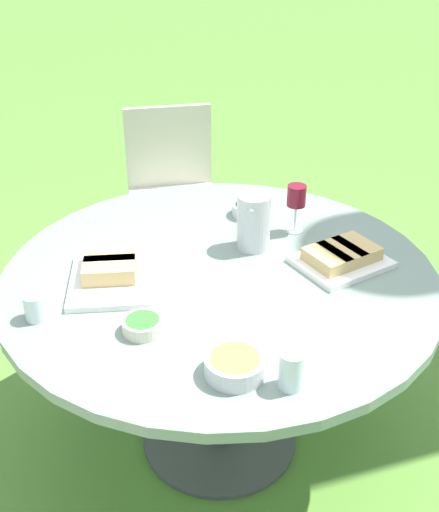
{
  "coord_description": "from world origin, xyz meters",
  "views": [
    {
      "loc": [
        1.72,
        0.42,
        1.85
      ],
      "look_at": [
        0.0,
        0.0,
        0.81
      ],
      "focal_mm": 45.0,
      "sensor_mm": 36.0,
      "label": 1
    }
  ],
  "objects_px": {
    "water_pitcher": "(254,222)",
    "wine_glass": "(296,198)",
    "dining_table": "(220,299)",
    "chair_near_left": "(173,183)"
  },
  "relations": [
    {
      "from": "chair_near_left",
      "to": "wine_glass",
      "type": "relative_size",
      "value": 4.92
    },
    {
      "from": "water_pitcher",
      "to": "wine_glass",
      "type": "bearing_deg",
      "value": 140.31
    },
    {
      "from": "dining_table",
      "to": "chair_near_left",
      "type": "relative_size",
      "value": 1.6
    },
    {
      "from": "dining_table",
      "to": "water_pitcher",
      "type": "height_order",
      "value": "water_pitcher"
    },
    {
      "from": "water_pitcher",
      "to": "wine_glass",
      "type": "xyz_separation_m",
      "value": [
        -0.15,
        0.12,
        0.03
      ]
    },
    {
      "from": "water_pitcher",
      "to": "chair_near_left",
      "type": "bearing_deg",
      "value": -147.7
    },
    {
      "from": "dining_table",
      "to": "wine_glass",
      "type": "distance_m",
      "value": 0.46
    },
    {
      "from": "chair_near_left",
      "to": "water_pitcher",
      "type": "xyz_separation_m",
      "value": [
        0.95,
        0.6,
        0.33
      ]
    },
    {
      "from": "water_pitcher",
      "to": "dining_table",
      "type": "bearing_deg",
      "value": -21.32
    },
    {
      "from": "dining_table",
      "to": "wine_glass",
      "type": "bearing_deg",
      "value": 149.68
    }
  ]
}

